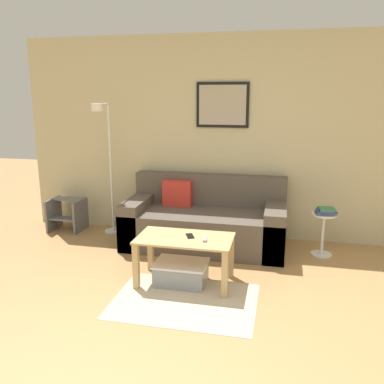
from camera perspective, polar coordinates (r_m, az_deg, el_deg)
The scene contains 12 objects.
ground_plane at distance 2.99m, azimuth -1.83°, elevation -23.95°, with size 16.00×16.00×0.00m, color tan.
wall_back at distance 5.20m, azimuth 5.90°, elevation 7.52°, with size 5.60×0.09×2.55m.
area_rug at distance 3.80m, azimuth -1.02°, elevation -15.01°, with size 1.29×0.93×0.01m, color #C1B299.
couch at distance 4.99m, azimuth 1.82°, elevation -4.25°, with size 1.92×0.89×0.83m.
coffee_table at distance 3.99m, azimuth -1.01°, elevation -7.71°, with size 0.93×0.52×0.47m.
storage_bin at distance 4.08m, azimuth -1.55°, elevation -11.24°, with size 0.51×0.37×0.22m.
floor_lamp at distance 5.30m, azimuth -11.96°, elevation 4.42°, with size 0.24×0.50×1.71m.
side_table at distance 4.92m, azimuth 17.90°, elevation -5.17°, with size 0.29×0.29×0.50m.
book_stack at distance 4.84m, azimuth 18.28°, elevation -2.56°, with size 0.24×0.21×0.07m.
remote_control at distance 3.89m, azimuth 1.78°, elevation -6.57°, with size 0.04×0.15×0.02m, color #99999E.
cell_phone at distance 3.98m, azimuth -0.29°, elevation -6.19°, with size 0.07×0.14×0.01m, color black.
step_stool at distance 5.82m, azimuth -17.15°, elevation -2.90°, with size 0.44×0.39×0.43m.
Camera 1 is at (0.60, -2.29, 1.82)m, focal length 38.00 mm.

